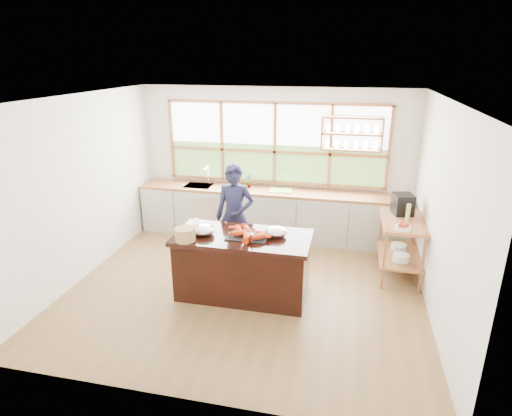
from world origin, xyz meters
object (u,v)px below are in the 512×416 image
(island, at_px, (243,265))
(wicker_basket, at_px, (185,234))
(cook, at_px, (235,217))
(espresso_machine, at_px, (403,204))

(island, bearing_deg, wicker_basket, -155.39)
(cook, relative_size, wicker_basket, 6.09)
(island, xyz_separation_m, espresso_machine, (2.19, 1.36, 0.60))
(espresso_machine, distance_m, wicker_basket, 3.34)
(cook, xyz_separation_m, espresso_machine, (2.54, 0.49, 0.23))
(espresso_machine, xyz_separation_m, wicker_basket, (-2.89, -1.67, -0.07))
(espresso_machine, bearing_deg, island, -162.26)
(espresso_machine, bearing_deg, wicker_basket, -163.90)
(espresso_machine, relative_size, wicker_basket, 1.16)
(espresso_machine, height_order, wicker_basket, espresso_machine)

